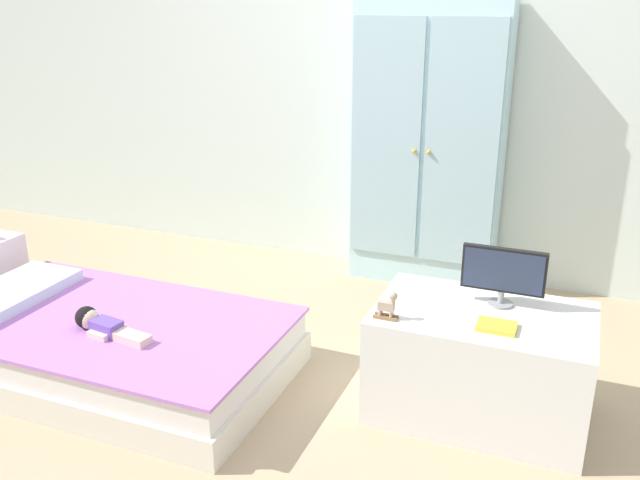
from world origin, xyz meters
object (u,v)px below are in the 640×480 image
at_px(doll, 99,323).
at_px(tv_stand, 480,363).
at_px(bed, 113,346).
at_px(book_yellow, 497,326).
at_px(rocking_horse_toy, 388,306).
at_px(tv_monitor, 503,272).
at_px(wardrobe, 427,146).

bearing_deg(doll, tv_stand, 14.74).
bearing_deg(bed, book_yellow, 6.20).
distance_m(doll, rocking_horse_toy, 1.24).
bearing_deg(bed, tv_stand, 10.72).
height_order(doll, book_yellow, book_yellow).
xyz_separation_m(doll, tv_stand, (1.54, 0.41, -0.08)).
height_order(tv_monitor, rocking_horse_toy, tv_monitor).
relative_size(rocking_horse_toy, book_yellow, 0.79).
relative_size(tv_monitor, rocking_horse_toy, 2.86).
xyz_separation_m(wardrobe, tv_monitor, (0.59, -1.17, -0.22)).
height_order(bed, doll, doll).
height_order(wardrobe, tv_stand, wardrobe).
xyz_separation_m(doll, wardrobe, (1.00, 1.67, 0.51)).
relative_size(bed, wardrobe, 0.96).
distance_m(wardrobe, tv_monitor, 1.33).
xyz_separation_m(tv_stand, book_yellow, (0.06, -0.12, 0.23)).
distance_m(tv_stand, rocking_horse_toy, 0.48).
distance_m(bed, book_yellow, 1.68).
bearing_deg(tv_monitor, tv_stand, -117.46).
height_order(wardrobe, rocking_horse_toy, wardrobe).
bearing_deg(wardrobe, rocking_horse_toy, -81.75).
relative_size(wardrobe, tv_monitor, 4.99).
bearing_deg(book_yellow, tv_stand, 117.61).
height_order(bed, tv_monitor, tv_monitor).
distance_m(wardrobe, book_yellow, 1.56).
bearing_deg(doll, bed, 106.50).
relative_size(doll, book_yellow, 2.73).
height_order(tv_stand, book_yellow, book_yellow).
bearing_deg(rocking_horse_toy, book_yellow, 10.08).
height_order(bed, tv_stand, tv_stand).
xyz_separation_m(bed, book_yellow, (1.64, 0.18, 0.33)).
bearing_deg(wardrobe, book_yellow, -66.24).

